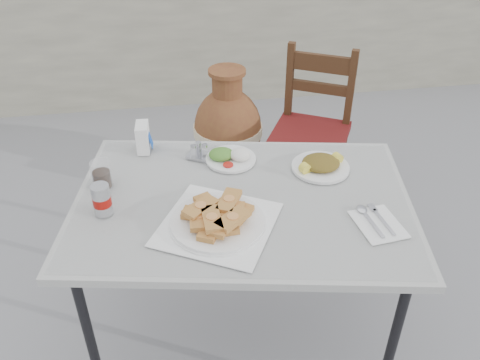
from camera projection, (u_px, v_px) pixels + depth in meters
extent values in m
plane|color=slate|center=(257.00, 310.00, 2.56)|extent=(80.00, 80.00, 0.00)
cylinder|color=black|center=(91.00, 341.00, 1.95)|extent=(0.04, 0.04, 0.76)
cylinder|color=black|center=(391.00, 348.00, 1.93)|extent=(0.04, 0.04, 0.76)
cylinder|color=black|center=(129.00, 221.00, 2.55)|extent=(0.04, 0.04, 0.76)
cylinder|color=black|center=(359.00, 225.00, 2.53)|extent=(0.04, 0.04, 0.76)
cube|color=white|center=(242.00, 203.00, 2.01)|extent=(1.47, 1.12, 0.03)
cube|color=white|center=(242.00, 199.00, 2.00)|extent=(1.42, 1.07, 0.01)
cube|color=white|center=(218.00, 224.00, 1.86)|extent=(0.53, 0.53, 0.00)
cylinder|color=white|center=(218.00, 222.00, 1.86)|extent=(0.35, 0.35, 0.02)
cylinder|color=white|center=(218.00, 223.00, 1.86)|extent=(0.36, 0.36, 0.01)
cylinder|color=white|center=(231.00, 159.00, 2.22)|extent=(0.22, 0.22, 0.01)
ellipsoid|color=white|center=(240.00, 155.00, 2.21)|extent=(0.09, 0.09, 0.05)
ellipsoid|color=#396C1E|center=(221.00, 154.00, 2.21)|extent=(0.11, 0.10, 0.05)
cylinder|color=red|center=(228.00, 165.00, 2.17)|extent=(0.04, 0.04, 0.01)
cylinder|color=white|center=(320.00, 167.00, 2.17)|extent=(0.25, 0.25, 0.01)
ellipsoid|color=#206218|center=(321.00, 163.00, 2.15)|extent=(0.16, 0.15, 0.05)
cylinder|color=yellow|center=(305.00, 168.00, 2.12)|extent=(0.05, 0.05, 0.05)
cylinder|color=yellow|center=(337.00, 158.00, 2.18)|extent=(0.05, 0.05, 0.05)
cylinder|color=#BCBDC1|center=(102.00, 200.00, 1.89)|extent=(0.07, 0.07, 0.13)
cylinder|color=#AE120C|center=(102.00, 201.00, 1.89)|extent=(0.07, 0.07, 0.04)
cylinder|color=#B8B8BF|center=(99.00, 187.00, 1.85)|extent=(0.06, 0.06, 0.00)
cylinder|color=white|center=(101.00, 174.00, 2.03)|extent=(0.08, 0.08, 0.11)
cylinder|color=black|center=(102.00, 179.00, 2.05)|extent=(0.07, 0.07, 0.07)
cube|color=white|center=(143.00, 137.00, 2.26)|extent=(0.06, 0.11, 0.13)
cube|color=blue|center=(150.00, 139.00, 2.27)|extent=(0.02, 0.05, 0.07)
cube|color=#B8B8BF|center=(199.00, 155.00, 2.25)|extent=(0.13, 0.12, 0.01)
cylinder|color=white|center=(194.00, 151.00, 2.21)|extent=(0.02, 0.02, 0.06)
cylinder|color=white|center=(205.00, 150.00, 2.21)|extent=(0.02, 0.02, 0.06)
cylinder|color=#B8B8BF|center=(198.00, 147.00, 2.25)|extent=(0.03, 0.03, 0.05)
cube|color=white|center=(378.00, 224.00, 1.86)|extent=(0.18, 0.22, 0.00)
cube|color=#B8B8BF|center=(373.00, 224.00, 1.86)|extent=(0.03, 0.16, 0.00)
ellipsoid|color=#B8B8BF|center=(362.00, 209.00, 1.92)|extent=(0.04, 0.05, 0.01)
cube|color=#B8B8BF|center=(384.00, 222.00, 1.87)|extent=(0.03, 0.16, 0.00)
cube|color=#B8B8BF|center=(372.00, 207.00, 1.94)|extent=(0.03, 0.05, 0.00)
cube|color=#331E0E|center=(270.00, 182.00, 3.09)|extent=(0.06, 0.06, 0.46)
cube|color=#331E0E|center=(330.00, 194.00, 2.99)|extent=(0.06, 0.06, 0.46)
cube|color=#331E0E|center=(285.00, 152.00, 3.38)|extent=(0.06, 0.06, 0.46)
cube|color=#331E0E|center=(341.00, 161.00, 3.28)|extent=(0.06, 0.06, 0.46)
cube|color=maroon|center=(310.00, 136.00, 3.04)|extent=(0.58, 0.58, 0.05)
cube|color=#331E0E|center=(289.00, 83.00, 3.10)|extent=(0.06, 0.06, 0.51)
cube|color=#331E0E|center=(350.00, 92.00, 3.00)|extent=(0.06, 0.06, 0.51)
cube|color=#331E0E|center=(322.00, 63.00, 2.96)|extent=(0.38, 0.22, 0.10)
cube|color=#331E0E|center=(319.00, 88.00, 3.05)|extent=(0.38, 0.22, 0.06)
cylinder|color=brown|center=(229.00, 171.00, 3.53)|extent=(0.34, 0.34, 0.09)
ellipsoid|color=brown|center=(228.00, 129.00, 3.34)|extent=(0.45, 0.45, 0.56)
cylinder|color=beige|center=(228.00, 129.00, 3.34)|extent=(0.45, 0.45, 0.06)
cylinder|color=brown|center=(227.00, 86.00, 3.16)|extent=(0.19, 0.19, 0.17)
cylinder|color=brown|center=(227.00, 72.00, 3.11)|extent=(0.23, 0.23, 0.03)
cube|color=#A7A38B|center=(203.00, 32.00, 4.25)|extent=(6.00, 0.25, 1.20)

